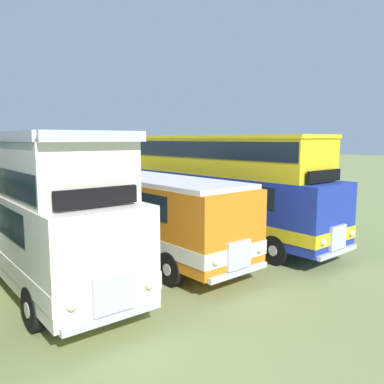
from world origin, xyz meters
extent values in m
cube|color=silver|center=(1.97, -0.01, 1.70)|extent=(2.70, 9.76, 2.30)
cube|color=silver|center=(1.97, -0.01, 1.10)|extent=(2.75, 9.80, 0.44)
cube|color=#19232D|center=(1.98, 0.39, 2.30)|extent=(2.68, 7.36, 0.76)
cube|color=#19232D|center=(1.87, -4.80, 2.35)|extent=(2.20, 0.15, 0.90)
cube|color=silver|center=(1.87, -4.91, 1.10)|extent=(0.90, 0.14, 0.80)
cube|color=silver|center=(1.87, -4.94, 0.60)|extent=(2.30, 0.19, 0.16)
sphere|color=#EAEACC|center=(2.77, -4.94, 1.10)|extent=(0.22, 0.22, 0.22)
sphere|color=#EAEACC|center=(0.97, -4.91, 1.10)|extent=(0.22, 0.22, 0.22)
cube|color=silver|center=(1.98, 0.24, 3.60)|extent=(2.59, 8.86, 1.50)
cube|color=silver|center=(1.88, -4.36, 4.40)|extent=(2.40, 0.15, 0.24)
cube|color=silver|center=(3.18, 0.22, 4.40)|extent=(0.29, 8.81, 0.24)
cube|color=#19232D|center=(1.98, 0.24, 3.30)|extent=(2.62, 8.76, 0.64)
cube|color=black|center=(1.88, -4.31, 3.10)|extent=(1.90, 0.16, 0.40)
cylinder|color=black|center=(3.05, -3.29, 0.52)|extent=(0.30, 1.05, 1.04)
cylinder|color=silver|center=(3.20, -3.29, 0.52)|extent=(0.03, 0.36, 0.36)
cylinder|color=black|center=(0.75, -3.24, 0.52)|extent=(0.30, 1.05, 1.04)
cylinder|color=silver|center=(0.60, -3.24, 0.52)|extent=(0.03, 0.36, 0.36)
cylinder|color=black|center=(3.19, 3.02, 0.52)|extent=(0.30, 1.05, 1.04)
cylinder|color=silver|center=(3.34, 3.02, 0.52)|extent=(0.03, 0.36, 0.36)
cube|color=orange|center=(5.92, 0.31, 1.70)|extent=(2.58, 9.89, 2.30)
cube|color=white|center=(5.92, 0.31, 1.10)|extent=(2.62, 9.93, 0.44)
cube|color=#19232D|center=(5.91, 0.71, 2.30)|extent=(2.59, 7.49, 0.76)
cube|color=#19232D|center=(5.96, -4.57, 2.35)|extent=(2.20, 0.12, 0.90)
cube|color=silver|center=(5.96, -4.68, 1.10)|extent=(0.90, 0.13, 0.80)
cube|color=silver|center=(5.96, -4.71, 0.60)|extent=(2.30, 0.16, 0.16)
sphere|color=#EAEACC|center=(6.86, -4.68, 1.10)|extent=(0.22, 0.22, 0.22)
sphere|color=#EAEACC|center=(5.06, -4.70, 1.10)|extent=(0.22, 0.22, 0.22)
cube|color=white|center=(5.92, 0.31, 2.92)|extent=(2.53, 9.49, 0.14)
cylinder|color=black|center=(7.09, -3.02, 0.52)|extent=(0.29, 1.04, 1.04)
cylinder|color=silver|center=(7.24, -3.02, 0.52)|extent=(0.02, 0.36, 0.36)
cylinder|color=black|center=(4.79, -3.04, 0.52)|extent=(0.29, 1.04, 1.04)
cylinder|color=silver|center=(4.64, -3.04, 0.52)|extent=(0.02, 0.36, 0.36)
cylinder|color=black|center=(7.04, 3.45, 0.52)|extent=(0.29, 1.04, 1.04)
cylinder|color=silver|center=(7.19, 3.45, 0.52)|extent=(0.02, 0.36, 0.36)
cylinder|color=black|center=(4.74, 3.43, 0.52)|extent=(0.29, 1.04, 1.04)
cylinder|color=silver|center=(4.59, 3.43, 0.52)|extent=(0.02, 0.36, 0.36)
cube|color=#1E339E|center=(9.86, -0.20, 1.70)|extent=(2.62, 10.38, 2.30)
cube|color=yellow|center=(9.86, -0.20, 1.10)|extent=(2.66, 10.42, 0.44)
cube|color=#19232D|center=(9.86, 0.20, 2.30)|extent=(2.62, 7.98, 0.76)
cube|color=#19232D|center=(9.92, -5.31, 2.35)|extent=(2.20, 0.13, 0.90)
cube|color=silver|center=(9.92, -5.42, 1.10)|extent=(0.90, 0.13, 0.80)
cube|color=silver|center=(9.92, -5.45, 0.60)|extent=(2.30, 0.17, 0.16)
sphere|color=#EAEACC|center=(10.82, -5.42, 1.10)|extent=(0.22, 0.22, 0.22)
sphere|color=#EAEACC|center=(9.02, -5.44, 1.10)|extent=(0.22, 0.22, 0.22)
cube|color=yellow|center=(9.86, 0.05, 3.60)|extent=(2.51, 9.48, 1.50)
cube|color=yellow|center=(9.86, 0.05, 4.42)|extent=(2.57, 9.58, 0.14)
cube|color=#19232D|center=(9.86, 0.05, 3.90)|extent=(2.55, 9.38, 0.68)
cube|color=black|center=(9.92, -4.82, 3.10)|extent=(1.90, 0.14, 0.40)
cylinder|color=black|center=(11.05, -3.76, 0.52)|extent=(0.29, 1.04, 1.04)
cylinder|color=silver|center=(11.20, -3.76, 0.52)|extent=(0.02, 0.36, 0.36)
cylinder|color=black|center=(8.75, -3.79, 0.52)|extent=(0.29, 1.04, 1.04)
cylinder|color=silver|center=(8.60, -3.79, 0.52)|extent=(0.02, 0.36, 0.36)
cylinder|color=black|center=(10.97, 3.19, 0.52)|extent=(0.29, 1.04, 1.04)
cylinder|color=silver|center=(11.12, 3.20, 0.52)|extent=(0.02, 0.36, 0.36)
cylinder|color=black|center=(8.67, 3.17, 0.52)|extent=(0.29, 1.04, 1.04)
cylinder|color=silver|center=(8.52, 3.17, 0.52)|extent=(0.02, 0.36, 0.36)
camera|label=1|loc=(-1.90, -12.03, 4.35)|focal=36.66mm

